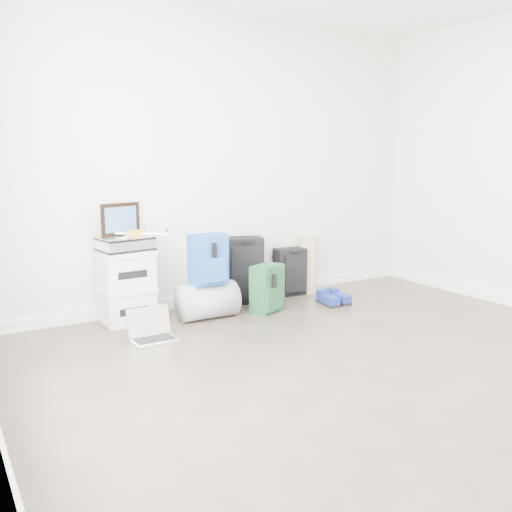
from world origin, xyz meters
TOP-DOWN VIEW (x-y plane):
  - ground at (0.00, 0.00)m, footprint 5.00×5.00m
  - room_envelope at (0.00, 0.02)m, footprint 4.52×5.02m
  - boxes_stack at (-1.04, 2.30)m, footprint 0.44×0.36m
  - briefcase at (-1.04, 2.30)m, footprint 0.45×0.36m
  - painting at (-1.04, 2.40)m, footprint 0.36×0.12m
  - drone at (-0.96, 2.28)m, footprint 0.48×0.48m
  - duffel_bag at (-0.40, 2.04)m, footprint 0.52×0.33m
  - blue_backpack at (-0.40, 2.01)m, footprint 0.31×0.23m
  - large_suitcase at (0.12, 2.35)m, footprint 0.47×0.38m
  - green_backpack at (0.16, 1.94)m, footprint 0.36×0.32m
  - carry_on at (0.69, 2.34)m, footprint 0.33×0.24m
  - shoes at (0.84, 1.83)m, footprint 0.26×0.29m
  - rolled_rug at (0.92, 2.35)m, footprint 0.19×0.19m
  - laptop at (-1.03, 1.76)m, footprint 0.34×0.25m

SIDE VIEW (x-z plane):
  - ground at x=0.00m, z-range 0.00..0.00m
  - shoes at x=0.84m, z-range 0.00..0.09m
  - laptop at x=-1.03m, z-range -0.06..0.18m
  - duffel_bag at x=-0.40m, z-range 0.00..0.32m
  - green_backpack at x=0.16m, z-range -0.01..0.42m
  - carry_on at x=0.69m, z-range 0.00..0.48m
  - rolled_rug at x=0.92m, z-range 0.00..0.59m
  - boxes_stack at x=-1.04m, z-range 0.00..0.62m
  - large_suitcase at x=0.12m, z-range 0.00..0.64m
  - blue_backpack at x=-0.40m, z-range 0.31..0.74m
  - briefcase at x=-1.04m, z-range 0.62..0.74m
  - drone at x=-0.96m, z-range 0.74..0.79m
  - painting at x=-1.04m, z-range 0.74..1.02m
  - room_envelope at x=0.00m, z-range 0.37..3.08m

